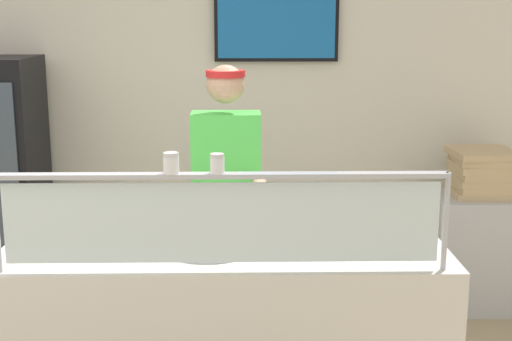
{
  "coord_description": "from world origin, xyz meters",
  "views": [
    {
      "loc": [
        1.14,
        -2.83,
        2.03
      ],
      "look_at": [
        1.2,
        0.36,
        1.32
      ],
      "focal_mm": 50.02,
      "sensor_mm": 36.0,
      "label": 1
    }
  ],
  "objects_px": {
    "pizza_tray": "(210,245)",
    "pepper_flake_shaker": "(217,165)",
    "pizza_box_stack": "(484,172)",
    "parmesan_shaker": "(171,164)",
    "worker_figure": "(227,200)",
    "pizza_server": "(204,242)"
  },
  "relations": [
    {
      "from": "pizza_tray",
      "to": "worker_figure",
      "type": "bearing_deg",
      "value": 84.35
    },
    {
      "from": "pizza_tray",
      "to": "pizza_server",
      "type": "height_order",
      "value": "pizza_server"
    },
    {
      "from": "worker_figure",
      "to": "pizza_box_stack",
      "type": "xyz_separation_m",
      "value": [
        1.74,
        0.88,
        -0.04
      ]
    },
    {
      "from": "pepper_flake_shaker",
      "to": "pizza_box_stack",
      "type": "distance_m",
      "value": 2.6
    },
    {
      "from": "pizza_tray",
      "to": "pizza_box_stack",
      "type": "distance_m",
      "value": 2.39
    },
    {
      "from": "pizza_tray",
      "to": "pepper_flake_shaker",
      "type": "distance_m",
      "value": 0.54
    },
    {
      "from": "pizza_server",
      "to": "worker_figure",
      "type": "relative_size",
      "value": 0.16
    },
    {
      "from": "pizza_server",
      "to": "parmesan_shaker",
      "type": "height_order",
      "value": "parmesan_shaker"
    },
    {
      "from": "worker_figure",
      "to": "pizza_server",
      "type": "bearing_deg",
      "value": -97.77
    },
    {
      "from": "parmesan_shaker",
      "to": "worker_figure",
      "type": "distance_m",
      "value": 1.07
    },
    {
      "from": "pizza_tray",
      "to": "pepper_flake_shaker",
      "type": "xyz_separation_m",
      "value": [
        0.05,
        -0.3,
        0.45
      ]
    },
    {
      "from": "pizza_tray",
      "to": "parmesan_shaker",
      "type": "relative_size",
      "value": 4.93
    },
    {
      "from": "worker_figure",
      "to": "pepper_flake_shaker",
      "type": "bearing_deg",
      "value": -91.07
    },
    {
      "from": "parmesan_shaker",
      "to": "pizza_tray",
      "type": "bearing_deg",
      "value": 64.18
    },
    {
      "from": "parmesan_shaker",
      "to": "pizza_box_stack",
      "type": "distance_m",
      "value": 2.73
    },
    {
      "from": "pizza_tray",
      "to": "pizza_server",
      "type": "bearing_deg",
      "value": -144.5
    },
    {
      "from": "pizza_box_stack",
      "to": "worker_figure",
      "type": "bearing_deg",
      "value": -153.12
    },
    {
      "from": "pizza_server",
      "to": "pepper_flake_shaker",
      "type": "relative_size",
      "value": 3.37
    },
    {
      "from": "pizza_tray",
      "to": "pizza_box_stack",
      "type": "height_order",
      "value": "pizza_box_stack"
    },
    {
      "from": "pizza_box_stack",
      "to": "pizza_tray",
      "type": "bearing_deg",
      "value": -139.29
    },
    {
      "from": "pizza_tray",
      "to": "pizza_server",
      "type": "distance_m",
      "value": 0.04
    },
    {
      "from": "pepper_flake_shaker",
      "to": "pizza_box_stack",
      "type": "height_order",
      "value": "pepper_flake_shaker"
    }
  ]
}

